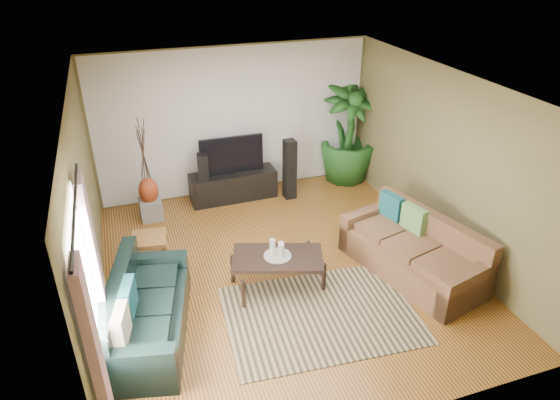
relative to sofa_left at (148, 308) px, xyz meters
name	(u,v)px	position (x,y,z in m)	size (l,w,h in m)	color
floor	(284,269)	(1.97, 0.76, -0.42)	(5.50, 5.50, 0.00)	olive
ceiling	(285,87)	(1.97, 0.76, 2.28)	(5.50, 5.50, 0.00)	white
wall_back	(234,122)	(1.97, 3.51, 0.93)	(5.00, 5.00, 0.00)	brown
wall_front	(389,321)	(1.97, -1.99, 0.93)	(5.00, 5.00, 0.00)	brown
wall_left	(87,217)	(-0.53, 0.76, 0.92)	(5.50, 5.50, 0.00)	brown
wall_right	(445,162)	(4.47, 0.76, 0.92)	(5.50, 5.50, 0.00)	brown
backwall_panel	(234,122)	(1.97, 3.50, 0.93)	(4.90, 4.90, 0.00)	white
window_pane	(88,295)	(-0.51, -0.84, 0.97)	(1.80, 1.80, 0.00)	white
curtain_near	(100,373)	(-0.46, -1.59, 0.72)	(0.08, 0.35, 2.20)	gray
curtain_far	(97,270)	(-0.46, -0.09, 0.72)	(0.08, 0.35, 2.20)	gray
curtain_rod	(74,209)	(-0.46, -0.84, 1.87)	(0.03, 0.03, 1.90)	black
sofa_left	(148,308)	(0.00, 0.00, 0.00)	(1.89, 0.81, 0.85)	black
sofa_right	(412,248)	(3.66, 0.11, 0.00)	(2.08, 0.94, 0.85)	brown
area_rug	(321,315)	(2.09, -0.32, -0.42)	(2.42, 1.72, 0.01)	tan
coffee_table	(278,271)	(1.76, 0.43, -0.18)	(1.21, 0.66, 0.49)	black
candle_tray	(278,256)	(1.76, 0.43, 0.08)	(0.37, 0.37, 0.02)	#9A9A94
candle_tall	(273,247)	(1.70, 0.46, 0.21)	(0.08, 0.08, 0.24)	beige
candle_mid	(281,250)	(1.80, 0.39, 0.18)	(0.08, 0.08, 0.19)	beige
candle_short	(281,247)	(1.83, 0.49, 0.16)	(0.08, 0.08, 0.15)	beige
tv_stand	(233,186)	(1.81, 3.16, -0.16)	(1.56, 0.47, 0.52)	black
television	(231,155)	(1.81, 3.18, 0.43)	(1.15, 0.06, 0.68)	black
speaker_left	(204,181)	(1.27, 3.04, 0.08)	(0.18, 0.20, 1.00)	black
speaker_right	(290,169)	(2.81, 2.88, 0.13)	(0.20, 0.22, 1.12)	black
potted_plant	(348,133)	(4.12, 3.26, 0.53)	(1.07, 1.07, 1.91)	#1A4A18
plant_pot	(345,172)	(4.12, 3.26, -0.29)	(0.35, 0.35, 0.27)	black
pedestal	(151,209)	(0.30, 2.90, -0.24)	(0.36, 0.36, 0.36)	gray
vase	(148,191)	(0.30, 2.90, 0.10)	(0.33, 0.33, 0.46)	#96381B
side_table	(151,252)	(0.16, 1.45, -0.17)	(0.48, 0.48, 0.51)	#996132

